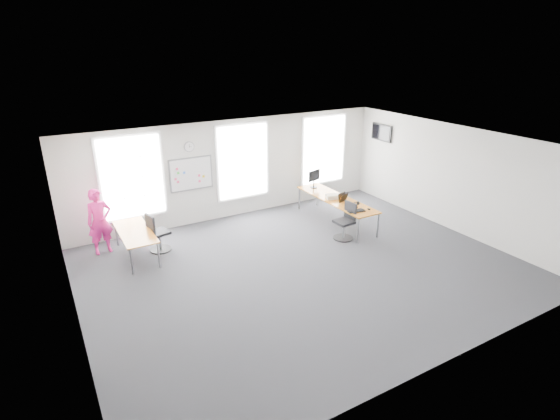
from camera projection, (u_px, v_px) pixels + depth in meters
floor at (304, 268)px, 10.58m from camera, size 10.00×10.00×0.00m
ceiling at (307, 146)px, 9.49m from camera, size 10.00×10.00×0.00m
wall_back at (234, 169)px, 13.26m from camera, size 10.00×0.00×10.00m
wall_front at (445, 291)px, 6.80m from camera, size 10.00×0.00×10.00m
wall_left at (68, 262)px, 7.71m from camera, size 0.00×10.00×10.00m
wall_right at (453, 178)px, 12.35m from camera, size 0.00×10.00×10.00m
window_left at (132, 177)px, 11.77m from camera, size 1.60×0.06×2.20m
window_mid at (243, 161)px, 13.31m from camera, size 1.60×0.06×2.20m
window_right at (323, 150)px, 14.70m from camera, size 1.60×0.06×2.20m
desk_right at (336, 200)px, 13.01m from camera, size 0.82×3.09×0.75m
desk_left at (135, 233)px, 10.93m from camera, size 0.76×1.90×0.69m
chair_right at (346, 223)px, 12.02m from camera, size 0.55×0.55×1.04m
chair_left at (157, 235)px, 11.28m from camera, size 0.56×0.56×1.04m
person at (100, 221)px, 11.07m from camera, size 0.67×0.49×1.72m
whiteboard at (191, 174)px, 12.59m from camera, size 1.20×0.03×0.90m
wall_clock at (189, 147)px, 12.30m from camera, size 0.30×0.04×0.30m
tv at (382, 132)px, 14.46m from camera, size 0.06×0.90×0.55m
keyboard at (356, 211)px, 12.00m from camera, size 0.52×0.27×0.02m
mouse at (369, 209)px, 12.11m from camera, size 0.09×0.13×0.04m
lens_cap at (357, 207)px, 12.31m from camera, size 0.09×0.09×0.01m
headphones at (356, 204)px, 12.44m from camera, size 0.19×0.10×0.11m
laptop_sleeve at (343, 198)px, 12.69m from camera, size 0.33×0.25×0.26m
paper_stack at (332, 197)px, 12.97m from camera, size 0.41×0.35×0.12m
monitor at (314, 177)px, 13.82m from camera, size 0.51×0.21×0.58m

